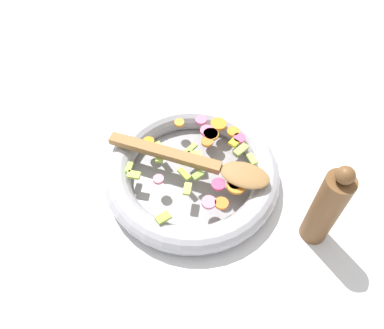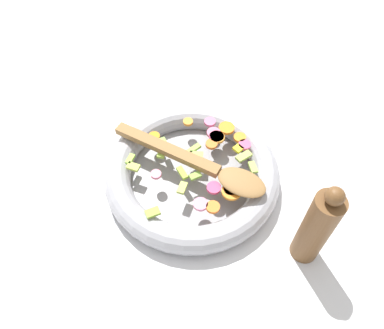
% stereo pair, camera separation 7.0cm
% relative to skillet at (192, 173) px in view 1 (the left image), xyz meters
% --- Properties ---
extents(ground_plane, '(4.00, 4.00, 0.00)m').
position_rel_skillet_xyz_m(ground_plane, '(0.00, 0.00, -0.02)').
color(ground_plane, silver).
extents(skillet, '(0.34, 0.34, 0.05)m').
position_rel_skillet_xyz_m(skillet, '(0.00, 0.00, 0.00)').
color(skillet, gray).
rests_on(skillet, ground_plane).
extents(chopped_vegetables, '(0.25, 0.22, 0.01)m').
position_rel_skillet_xyz_m(chopped_vegetables, '(0.03, -0.00, 0.03)').
color(chopped_vegetables, orange).
rests_on(chopped_vegetables, skillet).
extents(wooden_spoon, '(0.20, 0.28, 0.01)m').
position_rel_skillet_xyz_m(wooden_spoon, '(0.01, -0.02, 0.04)').
color(wooden_spoon, olive).
rests_on(wooden_spoon, chopped_vegetables).
extents(pepper_mill, '(0.05, 0.05, 0.20)m').
position_rel_skillet_xyz_m(pepper_mill, '(0.10, -0.22, 0.07)').
color(pepper_mill, brown).
rests_on(pepper_mill, ground_plane).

